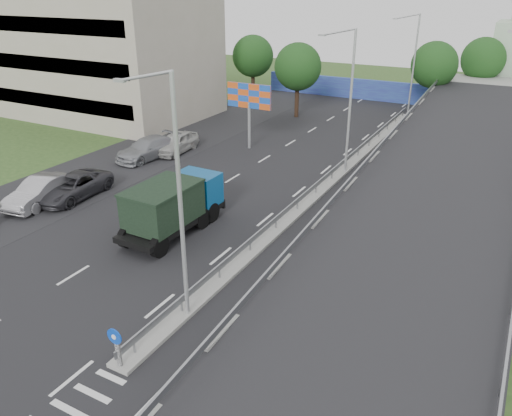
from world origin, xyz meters
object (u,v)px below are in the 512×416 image
Objects in this scene: parked_car_b at (41,191)px; lamp_post_mid at (348,95)px; parked_car_d at (148,148)px; lamp_post_near at (175,189)px; parked_car_e at (176,143)px; billboard at (249,100)px; sign_bollard at (117,347)px; parked_car_c at (73,186)px; lamp_post_far at (412,60)px; dump_truck at (173,204)px.

lamp_post_mid is at bearing 35.23° from parked_car_b.
lamp_post_mid reaches higher than parked_car_d.
parked_car_b is at bearing 160.50° from lamp_post_near.
billboard is at bearing 33.89° from parked_car_e.
sign_bollard is 0.34× the size of parked_car_e.
parked_car_c is 1.14× the size of parked_car_e.
lamp_post_mid is 1.94× the size of parked_car_b.
lamp_post_near is at bearing 88.36° from sign_bollard.
lamp_post_mid is at bearing -90.00° from lamp_post_far.
lamp_post_mid reaches higher than parked_car_b.
lamp_post_far is 2.05× the size of parked_car_e.
parked_car_d reaches higher than parked_car_c.
lamp_post_far reaches higher than billboard.
lamp_post_mid is 19.75m from parked_car_c.
sign_bollard is at bearing -90.14° from lamp_post_far.
lamp_post_near and lamp_post_far have the same top height.
parked_car_d is (0.08, 10.44, -0.02)m from parked_car_b.
parked_car_d is (-14.97, -24.23, -4.97)m from lamp_post_far.
parked_car_b is 0.92× the size of parked_car_c.
parked_car_d is (-14.87, 19.59, -0.19)m from sign_bollard.
parked_car_c is at bearing 142.05° from sign_bollard.
parked_car_b is 0.90× the size of parked_car_d.
parked_car_c is at bearing -108.18° from billboard.
lamp_post_near is 1.79× the size of parked_car_c.
dump_truck is 8.98m from parked_car_c.
sign_bollard is at bearing -62.73° from parked_car_e.
parked_car_c is at bearing 153.38° from lamp_post_near.
dump_truck is at bearing 129.59° from lamp_post_near.
lamp_post_near is 1.94× the size of parked_car_b.
lamp_post_near is at bearing -30.07° from parked_car_c.
sign_bollard is 44.08m from lamp_post_far.
lamp_post_far is (0.11, 43.83, 4.77)m from sign_bollard.
lamp_post_far is 34.43m from dump_truck.
lamp_post_mid is 14.91m from parked_car_e.
sign_bollard is 24.30m from lamp_post_mid.
parked_car_b is at bearing -124.50° from parked_car_c.
billboard is 16.12m from parked_car_c.
lamp_post_mid is 1.74× the size of parked_car_d.
parked_car_c is at bearing -113.05° from lamp_post_far.
parked_car_c is at bearing 175.61° from dump_truck.
lamp_post_mid is 21.59m from parked_car_b.
parked_car_d is 2.57m from parked_car_e.
dump_truck is 1.35× the size of parked_car_b.
lamp_post_far is 1.94× the size of parked_car_b.
dump_truck is 1.42× the size of parked_car_e.
lamp_post_near is 9.04m from dump_truck.
parked_car_d is at bearing 80.55° from parked_car_b.
parked_car_e is at bearing 122.21° from sign_bollard.
parked_car_c is (-8.90, 0.83, -0.91)m from dump_truck.
parked_car_b is 1.99m from parked_car_c.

